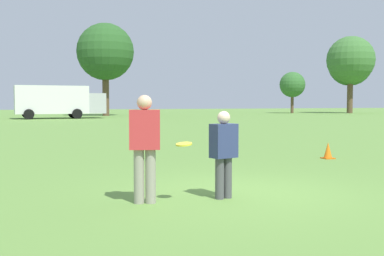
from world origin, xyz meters
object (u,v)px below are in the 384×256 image
at_px(player_defender, 224,150).
at_px(traffic_cone, 328,151).
at_px(box_truck, 58,101).
at_px(frisbee, 184,144).
at_px(player_thrower, 145,142).

bearing_deg(player_defender, traffic_cone, 40.51).
distance_m(traffic_cone, box_truck, 36.97).
xyz_separation_m(frisbee, traffic_cone, (5.81, 4.45, -0.74)).
relative_size(frisbee, box_truck, 0.03).
xyz_separation_m(frisbee, box_truck, (0.14, 40.96, 0.78)).
bearing_deg(frisbee, player_thrower, 163.19).
height_order(player_thrower, box_truck, box_truck).
bearing_deg(player_thrower, player_defender, -2.13).
bearing_deg(frisbee, traffic_cone, 37.47).
distance_m(frisbee, box_truck, 40.96).
relative_size(player_thrower, box_truck, 0.20).
bearing_deg(frisbee, player_defender, 10.07).
xyz_separation_m(player_thrower, frisbee, (0.61, -0.18, -0.03)).
distance_m(frisbee, traffic_cone, 7.36).
xyz_separation_m(player_thrower, player_defender, (1.37, -0.05, -0.16)).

